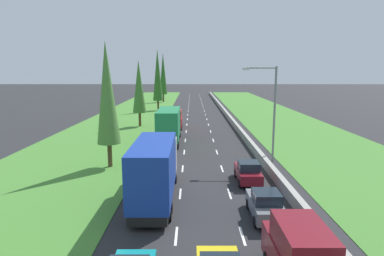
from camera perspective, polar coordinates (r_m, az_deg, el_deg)
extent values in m
plane|color=#28282B|center=(61.63, 0.64, 1.95)|extent=(300.00, 300.00, 0.00)
cube|color=#478433|center=(62.73, -11.00, 1.92)|extent=(14.00, 140.00, 0.04)
cube|color=#478433|center=(63.49, 13.71, 1.92)|extent=(14.00, 140.00, 0.04)
cube|color=#9E9B93|center=(61.92, 5.93, 2.33)|extent=(0.44, 120.00, 0.85)
cube|color=white|center=(18.21, -2.97, -18.26)|extent=(0.14, 2.00, 0.01)
cube|color=white|center=(23.66, -2.26, -11.37)|extent=(0.14, 2.00, 0.01)
cube|color=white|center=(29.33, -1.85, -7.10)|extent=(0.14, 2.00, 0.01)
cube|color=white|center=(35.11, -1.57, -4.22)|extent=(0.14, 2.00, 0.01)
cube|color=white|center=(40.95, -1.38, -2.16)|extent=(0.14, 2.00, 0.01)
cube|color=white|center=(46.83, -1.23, -0.61)|extent=(0.14, 2.00, 0.01)
cube|color=white|center=(52.74, -1.12, 0.59)|extent=(0.14, 2.00, 0.01)
cube|color=white|center=(58.66, -1.03, 1.54)|extent=(0.14, 2.00, 0.01)
cube|color=white|center=(64.60, -0.95, 2.32)|extent=(0.14, 2.00, 0.01)
cube|color=white|center=(70.55, -0.89, 2.97)|extent=(0.14, 2.00, 0.01)
cube|color=white|center=(76.51, -0.84, 3.52)|extent=(0.14, 2.00, 0.01)
cube|color=white|center=(82.48, -0.79, 3.99)|extent=(0.14, 2.00, 0.01)
cube|color=white|center=(88.45, -0.75, 4.40)|extent=(0.14, 2.00, 0.01)
cube|color=white|center=(94.42, -0.72, 4.75)|extent=(0.14, 2.00, 0.01)
cube|color=white|center=(100.40, -0.69, 5.07)|extent=(0.14, 2.00, 0.01)
cube|color=white|center=(106.37, -0.66, 5.34)|extent=(0.14, 2.00, 0.01)
cube|color=white|center=(112.36, -0.64, 5.59)|extent=(0.14, 2.00, 0.01)
cube|color=white|center=(118.34, -0.62, 5.81)|extent=(0.14, 2.00, 0.01)
cube|color=white|center=(18.38, 8.57, -18.07)|extent=(0.14, 2.00, 0.01)
cube|color=white|center=(23.80, 6.36, -11.30)|extent=(0.14, 2.00, 0.01)
cube|color=white|center=(29.44, 5.03, -7.07)|extent=(0.14, 2.00, 0.01)
cube|color=white|center=(35.20, 4.15, -4.20)|extent=(0.14, 2.00, 0.01)
cube|color=white|center=(41.02, 3.52, -2.15)|extent=(0.14, 2.00, 0.01)
cube|color=white|center=(46.90, 3.05, -0.61)|extent=(0.14, 2.00, 0.01)
cube|color=white|center=(52.80, 2.68, 0.59)|extent=(0.14, 2.00, 0.01)
cube|color=white|center=(58.72, 2.39, 1.54)|extent=(0.14, 2.00, 0.01)
cube|color=white|center=(64.65, 2.15, 2.32)|extent=(0.14, 2.00, 0.01)
cube|color=white|center=(70.60, 1.96, 2.97)|extent=(0.14, 2.00, 0.01)
cube|color=white|center=(76.55, 1.79, 3.52)|extent=(0.14, 2.00, 0.01)
cube|color=white|center=(82.52, 1.64, 3.99)|extent=(0.14, 2.00, 0.01)
cube|color=white|center=(88.48, 1.52, 4.40)|extent=(0.14, 2.00, 0.01)
cube|color=white|center=(94.45, 1.41, 4.75)|extent=(0.14, 2.00, 0.01)
cube|color=white|center=(100.43, 1.31, 5.06)|extent=(0.14, 2.00, 0.01)
cube|color=white|center=(106.40, 1.23, 5.34)|extent=(0.14, 2.00, 0.01)
cube|color=white|center=(112.38, 1.15, 5.59)|extent=(0.14, 2.00, 0.01)
cube|color=white|center=(118.37, 1.08, 5.81)|extent=(0.14, 2.00, 0.01)
cube|color=maroon|center=(13.82, 18.54, -17.90)|extent=(1.80, 3.10, 1.10)
cube|color=black|center=(22.64, -6.46, -10.82)|extent=(2.20, 9.40, 0.56)
cube|color=silver|center=(25.59, -5.66, -4.75)|extent=(2.40, 2.20, 2.50)
cube|color=#19389E|center=(20.98, -6.89, -6.95)|extent=(2.44, 7.20, 3.30)
cylinder|color=black|center=(25.95, -8.14, -8.76)|extent=(0.22, 0.64, 0.64)
cylinder|color=black|center=(25.74, -3.14, -8.83)|extent=(0.22, 0.64, 0.64)
cylinder|color=black|center=(20.90, -10.24, -13.57)|extent=(0.22, 0.64, 0.64)
cylinder|color=black|center=(20.64, -3.93, -13.74)|extent=(0.22, 0.64, 0.64)
cylinder|color=black|center=(19.93, -10.80, -14.80)|extent=(0.22, 0.64, 0.64)
cylinder|color=black|center=(19.66, -4.14, -15.01)|extent=(0.22, 0.64, 0.64)
cube|color=white|center=(30.84, -5.46, -4.98)|extent=(1.76, 4.50, 0.72)
cube|color=#19232D|center=(30.53, -5.50, -3.85)|extent=(1.56, 1.90, 0.60)
cylinder|color=black|center=(32.35, -6.64, -4.95)|extent=(0.22, 0.64, 0.64)
cylinder|color=black|center=(32.21, -3.80, -4.97)|extent=(0.22, 0.64, 0.64)
cylinder|color=black|center=(29.68, -7.24, -6.33)|extent=(0.22, 0.64, 0.64)
cylinder|color=black|center=(29.53, -4.13, -6.36)|extent=(0.22, 0.64, 0.64)
cube|color=slate|center=(20.34, 12.39, -13.17)|extent=(1.68, 3.90, 0.76)
cube|color=#19232D|center=(19.80, 12.65, -11.65)|extent=(1.52, 1.60, 0.64)
cylinder|color=black|center=(21.43, 9.60, -12.94)|extent=(0.22, 0.64, 0.64)
cylinder|color=black|center=(21.74, 13.65, -12.75)|extent=(0.22, 0.64, 0.64)
cylinder|color=black|center=(19.27, 10.85, -15.72)|extent=(0.22, 0.64, 0.64)
cylinder|color=black|center=(19.60, 15.38, -15.44)|extent=(0.22, 0.64, 0.64)
cube|color=maroon|center=(26.13, 9.49, -7.80)|extent=(1.68, 3.90, 0.76)
cube|color=#19232D|center=(25.64, 9.64, -6.51)|extent=(1.52, 1.60, 0.64)
cylinder|color=black|center=(27.27, 7.45, -7.82)|extent=(0.22, 0.64, 0.64)
cylinder|color=black|center=(27.51, 10.62, -7.75)|extent=(0.22, 0.64, 0.64)
cylinder|color=black|center=(25.00, 8.19, -9.51)|extent=(0.22, 0.64, 0.64)
cylinder|color=black|center=(25.26, 11.65, -9.41)|extent=(0.22, 0.64, 0.64)
cube|color=black|center=(39.59, -4.15, -1.72)|extent=(2.20, 9.40, 0.56)
cube|color=black|center=(42.86, -3.85, 1.26)|extent=(2.40, 2.20, 2.50)
cube|color=#1E7F47|center=(38.16, -4.30, 0.78)|extent=(2.44, 7.20, 3.30)
cylinder|color=black|center=(42.96, -5.34, -1.19)|extent=(0.22, 0.64, 0.64)
cylinder|color=black|center=(42.82, -2.35, -1.20)|extent=(0.22, 0.64, 0.64)
cylinder|color=black|center=(37.62, -6.07, -2.81)|extent=(0.22, 0.64, 0.64)
cylinder|color=black|center=(37.46, -2.66, -2.82)|extent=(0.22, 0.64, 0.64)
cylinder|color=black|center=(36.58, -6.24, -3.19)|extent=(0.22, 0.64, 0.64)
cylinder|color=black|center=(36.41, -2.73, -3.20)|extent=(0.22, 0.64, 0.64)
cube|color=red|center=(49.23, -3.08, 1.09)|extent=(1.90, 4.90, 1.40)
cube|color=red|center=(48.75, -3.11, 2.49)|extent=(1.80, 3.10, 1.10)
cylinder|color=black|center=(50.89, -3.97, 0.58)|extent=(0.22, 0.64, 0.64)
cylinder|color=black|center=(50.80, -2.01, 0.58)|extent=(0.22, 0.64, 0.64)
cylinder|color=black|center=(47.90, -4.20, -0.02)|extent=(0.22, 0.64, 0.64)
cylinder|color=black|center=(47.81, -2.12, -0.02)|extent=(0.22, 0.64, 0.64)
cylinder|color=#4C3823|center=(30.51, -14.32, -4.60)|extent=(0.40, 0.40, 2.20)
cone|color=#4C7F38|center=(29.64, -14.79, 5.93)|extent=(2.08, 2.08, 8.99)
cylinder|color=#4C3823|center=(51.61, -9.28, 1.48)|extent=(0.39, 0.39, 2.20)
cone|color=#3D752D|center=(51.11, -9.44, 7.11)|extent=(2.05, 2.05, 7.95)
cylinder|color=#4C3823|center=(71.75, -6.13, 3.91)|extent=(0.40, 0.40, 2.20)
cone|color=#2D6623|center=(71.36, -6.23, 9.18)|extent=(2.13, 2.13, 10.98)
cylinder|color=#4C3823|center=(91.11, -5.20, 5.21)|extent=(0.40, 0.40, 2.20)
cone|color=#2D6623|center=(90.80, -5.27, 9.43)|extent=(2.14, 2.14, 11.21)
cylinder|color=gray|center=(31.51, 13.95, 2.18)|extent=(0.20, 0.20, 9.00)
cylinder|color=gray|center=(30.93, 11.73, 10.21)|extent=(2.80, 0.12, 0.12)
cube|color=silver|center=(30.67, 9.13, 10.11)|extent=(0.60, 0.28, 0.20)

